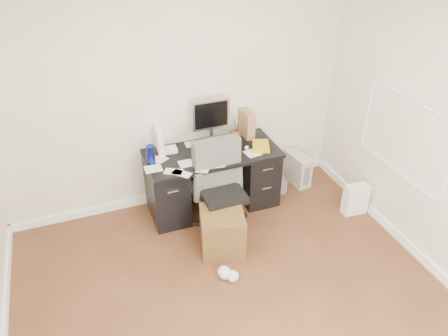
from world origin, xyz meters
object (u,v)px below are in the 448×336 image
(desk, at_px, (213,178))
(office_chair, at_px, (222,189))
(keyboard, at_px, (223,149))
(lcd_monitor, at_px, (211,121))
(pc_tower, at_px, (297,168))
(wicker_basket, at_px, (222,231))

(desk, distance_m, office_chair, 0.44)
(keyboard, relative_size, office_chair, 0.42)
(lcd_monitor, distance_m, office_chair, 0.81)
(pc_tower, bearing_deg, wicker_basket, -155.26)
(desk, bearing_deg, office_chair, -95.09)
(pc_tower, bearing_deg, lcd_monitor, 167.52)
(keyboard, relative_size, pc_tower, 1.08)
(lcd_monitor, height_order, wicker_basket, lcd_monitor)
(keyboard, distance_m, pc_tower, 1.21)
(desk, distance_m, lcd_monitor, 0.66)
(office_chair, bearing_deg, wicker_basket, -111.24)
(desk, height_order, pc_tower, desk)
(office_chair, distance_m, wicker_basket, 0.44)
(office_chair, relative_size, wicker_basket, 2.34)
(keyboard, bearing_deg, pc_tower, 0.84)
(keyboard, bearing_deg, lcd_monitor, 102.00)
(pc_tower, height_order, wicker_basket, wicker_basket)
(pc_tower, bearing_deg, keyboard, 178.62)
(keyboard, bearing_deg, office_chair, -115.75)
(lcd_monitor, bearing_deg, pc_tower, -4.47)
(wicker_basket, bearing_deg, office_chair, 69.37)
(lcd_monitor, bearing_deg, wicker_basket, -101.60)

